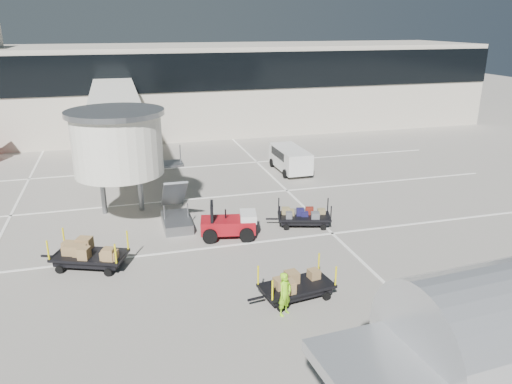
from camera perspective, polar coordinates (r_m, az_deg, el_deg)
The scene contains 10 objects.
ground at distance 21.95m, azimuth -3.72°, elevation -8.48°, with size 140.00×140.00×0.00m, color #A19A8F.
lane_markings at distance 30.34m, azimuth -8.66°, elevation -0.71°, with size 40.00×30.00×0.02m.
terminal at distance 49.54m, azimuth -11.68°, elevation 11.58°, with size 64.00×12.11×15.20m.
jet_bridge at distance 31.90m, azimuth -15.67°, elevation 7.73°, with size 5.70×20.40×6.03m.
baggage_tug at distance 24.56m, azimuth -3.04°, elevation -3.72°, with size 2.90×2.16×1.77m.
suitcase_cart at distance 26.00m, azimuth 5.61°, elevation -2.89°, with size 3.40×2.04×1.31m.
box_cart_near at distance 19.38m, azimuth 4.45°, elevation -10.71°, with size 3.50×1.78×1.34m.
box_cart_far at distance 22.67m, azimuth -18.19°, elevation -6.83°, with size 3.79×2.57×1.48m.
ground_worker at distance 18.26m, azimuth 3.32°, elevation -11.55°, with size 0.60×0.40×1.66m, color #8BE718.
minivan at distance 35.41m, azimuth 3.86°, elevation 3.97°, with size 1.99×4.40×1.66m.
Camera 1 is at (-3.89, -19.11, 10.07)m, focal length 35.00 mm.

